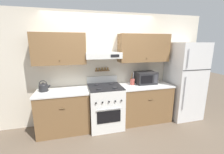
{
  "coord_description": "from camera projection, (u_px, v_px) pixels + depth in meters",
  "views": [
    {
      "loc": [
        -0.64,
        -2.79,
        1.87
      ],
      "look_at": [
        0.15,
        0.27,
        1.15
      ],
      "focal_mm": 24.0,
      "sensor_mm": 36.0,
      "label": 1
    }
  ],
  "objects": [
    {
      "name": "refrigerator",
      "position": [
        184.0,
        81.0,
        3.76
      ],
      "size": [
        0.76,
        0.75,
        1.88
      ],
      "color": "white",
      "rests_on": "ground_plane"
    },
    {
      "name": "microwave",
      "position": [
        146.0,
        78.0,
        3.64
      ],
      "size": [
        0.48,
        0.36,
        0.29
      ],
      "color": "#232326",
      "rests_on": "counter_right"
    },
    {
      "name": "wall_back",
      "position": [
        103.0,
        62.0,
        3.49
      ],
      "size": [
        5.2,
        0.46,
        2.55
      ],
      "color": "beige",
      "rests_on": "ground_plane"
    },
    {
      "name": "utensil_crock",
      "position": [
        132.0,
        82.0,
        3.55
      ],
      "size": [
        0.11,
        0.11,
        0.3
      ],
      "color": "#B24C42",
      "rests_on": "counter_right"
    },
    {
      "name": "counter_right",
      "position": [
        144.0,
        102.0,
        3.67
      ],
      "size": [
        1.23,
        0.66,
        0.9
      ],
      "color": "brown",
      "rests_on": "ground_plane"
    },
    {
      "name": "ground_plane",
      "position": [
        108.0,
        132.0,
        3.21
      ],
      "size": [
        16.0,
        16.0,
        0.0
      ],
      "primitive_type": "plane",
      "color": "brown"
    },
    {
      "name": "stove_range",
      "position": [
        105.0,
        106.0,
        3.38
      ],
      "size": [
        0.73,
        0.74,
        1.1
      ],
      "color": "white",
      "rests_on": "ground_plane"
    },
    {
      "name": "tea_kettle",
      "position": [
        44.0,
        87.0,
        3.07
      ],
      "size": [
        0.23,
        0.18,
        0.23
      ],
      "color": "#232326",
      "rests_on": "counter_left"
    },
    {
      "name": "counter_left",
      "position": [
        64.0,
        111.0,
        3.21
      ],
      "size": [
        1.07,
        0.66,
        0.9
      ],
      "color": "brown",
      "rests_on": "ground_plane"
    }
  ]
}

